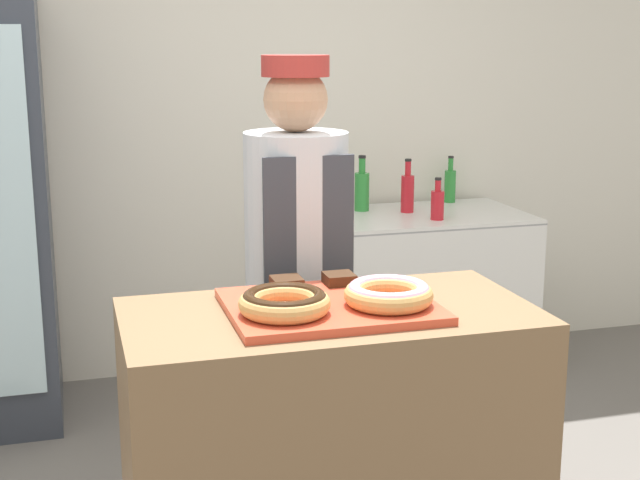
% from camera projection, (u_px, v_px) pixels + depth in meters
% --- Properties ---
extents(wall_back, '(8.00, 0.06, 2.70)m').
position_uv_depth(wall_back, '(207.00, 107.00, 4.39)').
color(wall_back, silver).
rests_on(wall_back, ground_plane).
extents(display_counter, '(1.15, 0.60, 0.94)m').
position_uv_depth(display_counter, '(329.00, 464.00, 2.59)').
color(display_counter, brown).
rests_on(display_counter, ground_plane).
extents(serving_tray, '(0.57, 0.46, 0.02)m').
position_uv_depth(serving_tray, '(330.00, 306.00, 2.48)').
color(serving_tray, '#D84C33').
rests_on(serving_tray, display_counter).
extents(donut_chocolate_glaze, '(0.25, 0.25, 0.06)m').
position_uv_depth(donut_chocolate_glaze, '(284.00, 302.00, 2.37)').
color(donut_chocolate_glaze, tan).
rests_on(donut_chocolate_glaze, serving_tray).
extents(donut_light_glaze, '(0.25, 0.25, 0.06)m').
position_uv_depth(donut_light_glaze, '(389.00, 293.00, 2.45)').
color(donut_light_glaze, tan).
rests_on(donut_light_glaze, serving_tray).
extents(brownie_back_left, '(0.09, 0.09, 0.03)m').
position_uv_depth(brownie_back_left, '(287.00, 283.00, 2.62)').
color(brownie_back_left, '#382111').
rests_on(brownie_back_left, serving_tray).
extents(brownie_back_right, '(0.09, 0.09, 0.03)m').
position_uv_depth(brownie_back_right, '(339.00, 279.00, 2.66)').
color(brownie_back_right, '#382111').
rests_on(brownie_back_right, serving_tray).
extents(baker_person, '(0.35, 0.35, 1.63)m').
position_uv_depth(baker_person, '(297.00, 283.00, 3.05)').
color(baker_person, '#4C4C51').
rests_on(baker_person, ground_plane).
extents(chest_freezer, '(0.97, 0.64, 0.83)m').
position_uv_depth(chest_freezer, '(425.00, 293.00, 4.52)').
color(chest_freezer, silver).
rests_on(chest_freezer, ground_plane).
extents(bottle_green, '(0.06, 0.06, 0.25)m').
position_uv_depth(bottle_green, '(450.00, 184.00, 4.70)').
color(bottle_green, '#2D8C38').
rests_on(bottle_green, chest_freezer).
extents(bottle_green_b, '(0.07, 0.07, 0.28)m').
position_uv_depth(bottle_green_b, '(362.00, 189.00, 4.47)').
color(bottle_green_b, '#2D8C38').
rests_on(bottle_green_b, chest_freezer).
extents(bottle_red, '(0.07, 0.07, 0.27)m').
position_uv_depth(bottle_red, '(408.00, 192.00, 4.43)').
color(bottle_red, red).
rests_on(bottle_red, chest_freezer).
extents(bottle_red_b, '(0.06, 0.06, 0.20)m').
position_uv_depth(bottle_red_b, '(437.00, 204.00, 4.25)').
color(bottle_red_b, red).
rests_on(bottle_red_b, chest_freezer).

